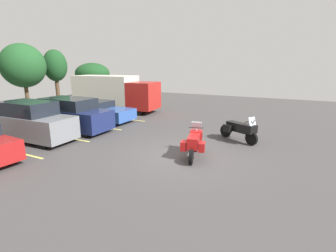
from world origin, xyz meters
TOP-DOWN VIEW (x-y plane):
  - ground at (0.00, 0.00)m, footprint 44.00×44.00m
  - motorcycle_touring at (0.13, -0.52)m, footprint 2.15×1.07m
  - motorcycle_second at (3.18, -1.76)m, footprint 1.41×2.10m
  - parking_stripes at (-1.65, 7.45)m, footprint 13.25×5.04m
  - car_grey at (-1.42, 7.62)m, footprint 1.98×4.51m
  - car_navy at (0.91, 7.30)m, footprint 2.00×4.36m
  - car_blue at (3.67, 7.82)m, footprint 1.98×4.71m
  - box_truck at (7.19, 9.30)m, footprint 2.94×7.32m
  - tree_far_right at (9.46, 18.90)m, footprint 2.42×2.42m
  - tree_center_left at (15.04, 19.05)m, footprint 4.23×4.23m
  - tree_center_right at (5.80, 18.71)m, footprint 3.95×3.95m

SIDE VIEW (x-z plane):
  - ground at x=0.00m, z-range -0.10..0.00m
  - parking_stripes at x=-1.65m, z-range 0.00..0.01m
  - motorcycle_touring at x=0.13m, z-range -0.04..1.33m
  - motorcycle_second at x=3.18m, z-range -0.03..1.33m
  - car_blue at x=3.67m, z-range -0.02..1.35m
  - car_navy at x=0.91m, z-range 0.00..1.90m
  - car_grey at x=-1.42m, z-range -0.04..1.96m
  - box_truck at x=7.19m, z-range 0.10..3.00m
  - tree_center_left at x=15.04m, z-range 0.71..4.74m
  - tree_far_right at x=9.46m, z-range 0.98..6.33m
  - tree_center_right at x=5.80m, z-range 0.84..6.54m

